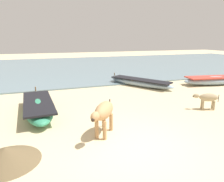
{
  "coord_description": "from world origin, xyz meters",
  "views": [
    {
      "loc": [
        -2.42,
        -4.76,
        2.97
      ],
      "look_at": [
        0.75,
        4.02,
        0.6
      ],
      "focal_mm": 33.36,
      "sensor_mm": 36.0,
      "label": 1
    }
  ],
  "objects_px": {
    "cow_adult_tan": "(103,112)",
    "calf_near_dun": "(208,98)",
    "fishing_boat_0": "(38,107)",
    "fishing_boat_1": "(215,80)",
    "fishing_boat_5": "(140,82)"
  },
  "relations": [
    {
      "from": "fishing_boat_0",
      "to": "fishing_boat_5",
      "type": "distance_m",
      "value": 6.92
    },
    {
      "from": "fishing_boat_1",
      "to": "fishing_boat_5",
      "type": "height_order",
      "value": "fishing_boat_1"
    },
    {
      "from": "calf_near_dun",
      "to": "fishing_boat_1",
      "type": "bearing_deg",
      "value": -115.44
    },
    {
      "from": "fishing_boat_0",
      "to": "fishing_boat_1",
      "type": "bearing_deg",
      "value": -82.91
    },
    {
      "from": "calf_near_dun",
      "to": "cow_adult_tan",
      "type": "bearing_deg",
      "value": 32.99
    },
    {
      "from": "fishing_boat_0",
      "to": "calf_near_dun",
      "type": "bearing_deg",
      "value": -107.76
    },
    {
      "from": "fishing_boat_1",
      "to": "fishing_boat_0",
      "type": "bearing_deg",
      "value": -160.88
    },
    {
      "from": "fishing_boat_0",
      "to": "fishing_boat_1",
      "type": "height_order",
      "value": "fishing_boat_1"
    },
    {
      "from": "fishing_boat_1",
      "to": "calf_near_dun",
      "type": "height_order",
      "value": "fishing_boat_1"
    },
    {
      "from": "cow_adult_tan",
      "to": "calf_near_dun",
      "type": "bearing_deg",
      "value": 135.78
    },
    {
      "from": "fishing_boat_0",
      "to": "calf_near_dun",
      "type": "distance_m",
      "value": 7.05
    },
    {
      "from": "cow_adult_tan",
      "to": "fishing_boat_1",
      "type": "bearing_deg",
      "value": 152.6
    },
    {
      "from": "cow_adult_tan",
      "to": "calf_near_dun",
      "type": "distance_m",
      "value": 4.97
    },
    {
      "from": "fishing_boat_1",
      "to": "cow_adult_tan",
      "type": "relative_size",
      "value": 3.13
    },
    {
      "from": "fishing_boat_0",
      "to": "calf_near_dun",
      "type": "relative_size",
      "value": 3.73
    }
  ]
}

